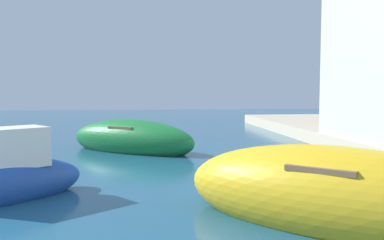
{
  "coord_description": "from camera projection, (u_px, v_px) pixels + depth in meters",
  "views": [
    {
      "loc": [
        3.66,
        -3.83,
        2.08
      ],
      "look_at": [
        5.47,
        12.06,
        0.91
      ],
      "focal_mm": 38.68,
      "sensor_mm": 36.0,
      "label": 1
    }
  ],
  "objects": [
    {
      "name": "moored_boat_0",
      "position": [
        131.0,
        140.0,
        14.08
      ],
      "size": [
        4.89,
        4.17,
        1.39
      ],
      "rotation": [
        0.0,
        0.0,
        5.65
      ],
      "color": "#197233",
      "rests_on": "ground"
    },
    {
      "name": "moored_boat_5",
      "position": [
        332.0,
        197.0,
        6.36
      ],
      "size": [
        4.95,
        4.65,
        1.59
      ],
      "rotation": [
        0.0,
        0.0,
        2.42
      ],
      "color": "gold",
      "rests_on": "ground"
    }
  ]
}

